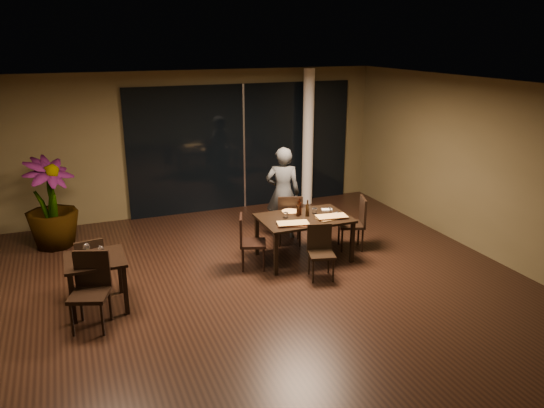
# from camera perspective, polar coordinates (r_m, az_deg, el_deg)

# --- Properties ---
(ground) EXTENTS (8.00, 8.00, 0.00)m
(ground) POSITION_cam_1_polar(r_m,az_deg,el_deg) (8.17, -0.67, -8.97)
(ground) COLOR black
(ground) RESTS_ON ground
(wall_back) EXTENTS (8.00, 0.10, 3.00)m
(wall_back) POSITION_cam_1_polar(r_m,az_deg,el_deg) (11.38, -8.06, 6.56)
(wall_back) COLOR #484026
(wall_back) RESTS_ON ground
(wall_front) EXTENTS (8.00, 0.10, 3.00)m
(wall_front) POSITION_cam_1_polar(r_m,az_deg,el_deg) (4.37, 19.14, -13.09)
(wall_front) COLOR #484026
(wall_front) RESTS_ON ground
(wall_right) EXTENTS (0.10, 8.00, 3.00)m
(wall_right) POSITION_cam_1_polar(r_m,az_deg,el_deg) (9.77, 22.13, 3.57)
(wall_right) COLOR #484026
(wall_right) RESTS_ON ground
(ceiling) EXTENTS (8.00, 8.00, 0.04)m
(ceiling) POSITION_cam_1_polar(r_m,az_deg,el_deg) (7.33, -0.75, 12.64)
(ceiling) COLOR silver
(ceiling) RESTS_ON wall_back
(window_panel) EXTENTS (5.00, 0.06, 2.70)m
(window_panel) POSITION_cam_1_polar(r_m,az_deg,el_deg) (11.60, -3.09, 6.16)
(window_panel) COLOR black
(window_panel) RESTS_ON ground
(column) EXTENTS (0.24, 0.24, 3.00)m
(column) POSITION_cam_1_polar(r_m,az_deg,el_deg) (11.80, 3.89, 7.09)
(column) COLOR silver
(column) RESTS_ON ground
(main_table) EXTENTS (1.50, 1.00, 0.75)m
(main_table) POSITION_cam_1_polar(r_m,az_deg,el_deg) (8.94, 3.47, -1.87)
(main_table) COLOR black
(main_table) RESTS_ON ground
(side_table) EXTENTS (0.80, 0.80, 0.75)m
(side_table) POSITION_cam_1_polar(r_m,az_deg,el_deg) (7.74, -18.45, -6.40)
(side_table) COLOR black
(side_table) RESTS_ON ground
(chair_main_far) EXTENTS (0.56, 0.56, 0.95)m
(chair_main_far) POSITION_cam_1_polar(r_m,az_deg,el_deg) (9.56, 1.92, -1.43)
(chair_main_far) COLOR black
(chair_main_far) RESTS_ON ground
(chair_main_near) EXTENTS (0.47, 0.47, 0.84)m
(chair_main_near) POSITION_cam_1_polar(r_m,az_deg,el_deg) (8.38, 5.23, -4.79)
(chair_main_near) COLOR black
(chair_main_near) RESTS_ON ground
(chair_main_left) EXTENTS (0.53, 0.53, 0.90)m
(chair_main_left) POSITION_cam_1_polar(r_m,az_deg,el_deg) (8.64, -2.60, -3.79)
(chair_main_left) COLOR black
(chair_main_left) RESTS_ON ground
(chair_main_right) EXTENTS (0.56, 0.56, 0.95)m
(chair_main_right) POSITION_cam_1_polar(r_m,az_deg,el_deg) (9.52, 9.02, -1.75)
(chair_main_right) COLOR black
(chair_main_right) RESTS_ON ground
(chair_side_far) EXTENTS (0.47, 0.47, 0.88)m
(chair_side_far) POSITION_cam_1_polar(r_m,az_deg,el_deg) (8.24, -19.04, -6.01)
(chair_side_far) COLOR black
(chair_side_far) RESTS_ON ground
(chair_side_near) EXTENTS (0.60, 0.60, 1.01)m
(chair_side_near) POSITION_cam_1_polar(r_m,az_deg,el_deg) (7.34, -18.90, -8.34)
(chair_side_near) COLOR black
(chair_side_near) RESTS_ON ground
(diner) EXTENTS (0.69, 0.59, 1.74)m
(diner) POSITION_cam_1_polar(r_m,az_deg,el_deg) (9.85, 1.17, 1.20)
(diner) COLOR #2F3234
(diner) RESTS_ON ground
(potted_plant) EXTENTS (1.26, 1.26, 1.64)m
(potted_plant) POSITION_cam_1_polar(r_m,az_deg,el_deg) (10.20, -22.73, 0.08)
(potted_plant) COLOR #1F4717
(potted_plant) RESTS_ON ground
(pizza_board_left) EXTENTS (0.56, 0.40, 0.01)m
(pizza_board_left) POSITION_cam_1_polar(r_m,az_deg,el_deg) (8.55, 2.27, -2.21)
(pizza_board_left) COLOR #4E2919
(pizza_board_left) RESTS_ON main_table
(pizza_board_right) EXTENTS (0.55, 0.34, 0.01)m
(pizza_board_right) POSITION_cam_1_polar(r_m,az_deg,el_deg) (8.91, 6.42, -1.46)
(pizza_board_right) COLOR #412C14
(pizza_board_right) RESTS_ON main_table
(oblong_pizza_left) EXTENTS (0.52, 0.33, 0.02)m
(oblong_pizza_left) POSITION_cam_1_polar(r_m,az_deg,el_deg) (8.54, 2.27, -2.11)
(oblong_pizza_left) COLOR maroon
(oblong_pizza_left) RESTS_ON pizza_board_left
(oblong_pizza_right) EXTENTS (0.52, 0.30, 0.02)m
(oblong_pizza_right) POSITION_cam_1_polar(r_m,az_deg,el_deg) (8.91, 6.42, -1.36)
(oblong_pizza_right) COLOR maroon
(oblong_pizza_right) RESTS_ON pizza_board_right
(round_pizza) EXTENTS (0.28, 0.28, 0.01)m
(round_pizza) POSITION_cam_1_polar(r_m,az_deg,el_deg) (9.16, 1.97, -0.82)
(round_pizza) COLOR #B42514
(round_pizza) RESTS_ON main_table
(bottle_a) EXTENTS (0.06, 0.06, 0.27)m
(bottle_a) POSITION_cam_1_polar(r_m,az_deg,el_deg) (8.92, 2.83, -0.48)
(bottle_a) COLOR black
(bottle_a) RESTS_ON main_table
(bottle_b) EXTENTS (0.06, 0.06, 0.28)m
(bottle_b) POSITION_cam_1_polar(r_m,az_deg,el_deg) (8.93, 3.84, -0.44)
(bottle_b) COLOR black
(bottle_b) RESTS_ON main_table
(bottle_c) EXTENTS (0.06, 0.06, 0.29)m
(bottle_c) POSITION_cam_1_polar(r_m,az_deg,el_deg) (8.97, 2.99, -0.29)
(bottle_c) COLOR black
(bottle_c) RESTS_ON main_table
(tumbler_left) EXTENTS (0.08, 0.08, 0.09)m
(tumbler_left) POSITION_cam_1_polar(r_m,az_deg,el_deg) (8.86, 1.50, -1.21)
(tumbler_left) COLOR white
(tumbler_left) RESTS_ON main_table
(tumbler_right) EXTENTS (0.08, 0.08, 0.09)m
(tumbler_right) POSITION_cam_1_polar(r_m,az_deg,el_deg) (9.10, 4.60, -0.74)
(tumbler_right) COLOR white
(tumbler_right) RESTS_ON main_table
(napkin_near) EXTENTS (0.18, 0.10, 0.01)m
(napkin_near) POSITION_cam_1_polar(r_m,az_deg,el_deg) (9.09, 6.87, -1.09)
(napkin_near) COLOR white
(napkin_near) RESTS_ON main_table
(napkin_far) EXTENTS (0.20, 0.15, 0.01)m
(napkin_far) POSITION_cam_1_polar(r_m,az_deg,el_deg) (9.31, 5.92, -0.60)
(napkin_far) COLOR white
(napkin_far) RESTS_ON main_table
(wine_glass_a) EXTENTS (0.09, 0.09, 0.20)m
(wine_glass_a) POSITION_cam_1_polar(r_m,az_deg,el_deg) (7.71, -19.28, -4.78)
(wine_glass_a) COLOR white
(wine_glass_a) RESTS_ON side_table
(wine_glass_b) EXTENTS (0.08, 0.08, 0.19)m
(wine_glass_b) POSITION_cam_1_polar(r_m,az_deg,el_deg) (7.59, -17.89, -5.04)
(wine_glass_b) COLOR white
(wine_glass_b) RESTS_ON side_table
(side_napkin) EXTENTS (0.21, 0.17, 0.01)m
(side_napkin) POSITION_cam_1_polar(r_m,az_deg,el_deg) (7.50, -18.31, -6.07)
(side_napkin) COLOR white
(side_napkin) RESTS_ON side_table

